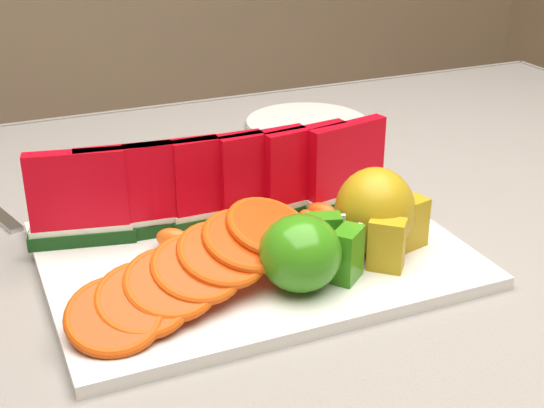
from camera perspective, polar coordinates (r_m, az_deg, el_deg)
The scene contains 10 objects.
table at distance 0.83m, azimuth -0.66°, elevation -9.69°, with size 1.40×0.90×0.75m.
tablecloth at distance 0.79m, azimuth -0.68°, elevation -5.97°, with size 1.53×1.03×0.20m.
platter at distance 0.75m, azimuth -1.52°, elevation -3.73°, with size 0.40×0.30×0.01m.
apple_cluster at distance 0.67m, azimuth 2.61°, elevation -3.63°, with size 0.11×0.09×0.07m.
pear_cluster at distance 0.74m, azimuth 7.96°, elevation -0.76°, with size 0.10×0.11×0.09m.
side_plate at distance 1.13m, azimuth 2.66°, elevation 6.08°, with size 0.19×0.19×0.01m.
watermelon_row at distance 0.78m, azimuth -4.02°, elevation 1.50°, with size 0.39×0.07×0.10m.
orange_fan_front at distance 0.66m, azimuth -5.67°, elevation -4.85°, with size 0.26×0.15×0.06m.
orange_fan_back at distance 0.85m, azimuth -4.89°, elevation 1.76°, with size 0.33×0.11×0.05m.
tangerine_segments at distance 0.76m, azimuth 0.29°, elevation -1.87°, with size 0.23×0.08×0.02m.
Camera 1 is at (-0.26, -0.63, 1.12)m, focal length 50.00 mm.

